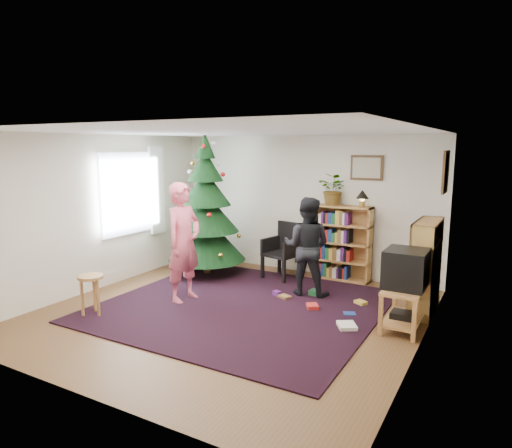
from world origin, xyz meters
The scene contains 23 objects.
floor centered at (0.00, 0.00, 0.00)m, with size 5.00×5.00×0.00m, color brown.
ceiling centered at (0.00, 0.00, 2.50)m, with size 5.00×5.00×0.00m, color white.
wall_back centered at (0.00, 2.50, 1.25)m, with size 5.00×0.02×2.50m, color silver.
wall_front centered at (0.00, -2.50, 1.25)m, with size 5.00×0.02×2.50m, color silver.
wall_left centered at (-2.50, 0.00, 1.25)m, with size 0.02×5.00×2.50m, color silver.
wall_right centered at (2.50, 0.00, 1.25)m, with size 0.02×5.00×2.50m, color silver.
rug centered at (0.00, 0.30, 0.01)m, with size 3.80×3.60×0.02m, color black.
window_pane centered at (-2.47, 0.60, 1.50)m, with size 0.04×1.20×1.40m, color silver.
curtain centered at (-2.43, 1.30, 1.50)m, with size 0.06×0.35×1.60m, color white.
picture_back centered at (1.15, 2.48, 1.95)m, with size 0.55×0.03×0.42m.
picture_right centered at (2.48, 1.75, 1.95)m, with size 0.03×0.50×0.60m.
christmas_tree centered at (-1.44, 1.47, 1.06)m, with size 1.40×1.40×2.55m.
bookshelf_back centered at (0.83, 2.34, 0.66)m, with size 0.95×0.30×1.30m.
bookshelf_right centered at (2.34, 1.38, 0.66)m, with size 0.30×0.95×1.30m.
tv_stand centered at (2.22, 0.62, 0.32)m, with size 0.46×0.82×0.55m.
crt_tv centered at (2.22, 0.62, 0.79)m, with size 0.51×0.55×0.48m.
armchair centered at (-0.12, 1.97, 0.53)m, with size 0.64×0.65×0.98m.
stool centered at (-1.61, -1.02, 0.44)m, with size 0.34×0.34×0.57m.
person_standing centered at (-0.90, 0.12, 0.89)m, with size 0.65×0.43×1.79m, color #D45569.
person_by_chair centered at (0.60, 1.26, 0.77)m, with size 0.75×0.58×1.54m, color black.
potted_plant centered at (0.63, 2.34, 1.57)m, with size 0.49×0.43×0.55m, color gray.
table_lamp centered at (1.13, 2.34, 1.49)m, with size 0.22×0.22×0.29m.
floor_clutter centered at (0.99, 0.85, 0.04)m, with size 1.55×1.21×0.08m.
Camera 1 is at (3.28, -5.15, 2.31)m, focal length 32.00 mm.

